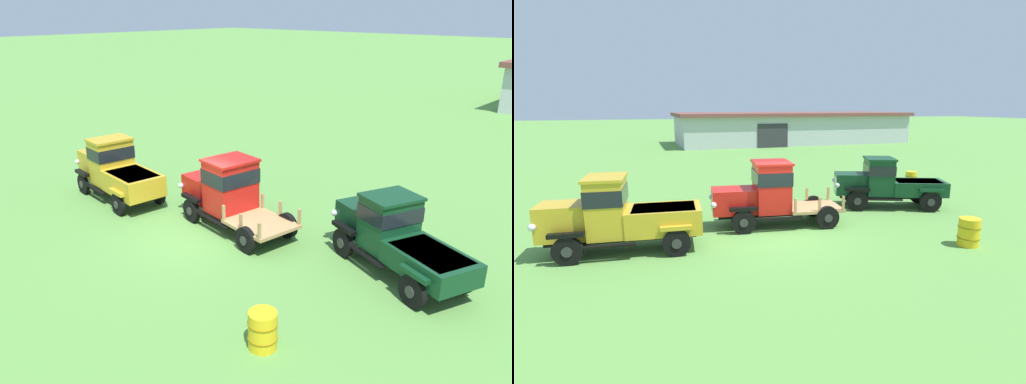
% 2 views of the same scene
% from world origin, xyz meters
% --- Properties ---
extents(ground_plane, '(240.00, 240.00, 0.00)m').
position_xyz_m(ground_plane, '(0.00, 0.00, 0.00)').
color(ground_plane, '#5B9342').
extents(farm_shed, '(25.90, 9.92, 3.41)m').
position_xyz_m(farm_shed, '(12.81, 31.35, 1.72)').
color(farm_shed, '#B2B7BC').
rests_on(farm_shed, ground).
extents(vintage_truck_foreground_near, '(4.63, 2.14, 2.24)m').
position_xyz_m(vintage_truck_foreground_near, '(-4.87, 0.29, 1.10)').
color(vintage_truck_foreground_near, black).
rests_on(vintage_truck_foreground_near, ground).
extents(vintage_truck_second_in_line, '(4.79, 2.32, 2.30)m').
position_xyz_m(vintage_truck_second_in_line, '(-0.06, 1.39, 1.18)').
color(vintage_truck_second_in_line, black).
rests_on(vintage_truck_second_in_line, ground).
extents(vintage_truck_midrow_center, '(4.71, 3.06, 2.08)m').
position_xyz_m(vintage_truck_midrow_center, '(5.50, 2.30, 1.05)').
color(vintage_truck_midrow_center, black).
rests_on(vintage_truck_midrow_center, ground).
extents(oil_drum_beside_row, '(0.60, 0.60, 0.81)m').
position_xyz_m(oil_drum_beside_row, '(9.34, 5.53, 0.41)').
color(oil_drum_beside_row, gold).
rests_on(oil_drum_beside_row, ground).
extents(oil_drum_near_fence, '(0.65, 0.65, 0.86)m').
position_xyz_m(oil_drum_near_fence, '(5.12, -2.60, 0.43)').
color(oil_drum_near_fence, gold).
rests_on(oil_drum_near_fence, ground).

